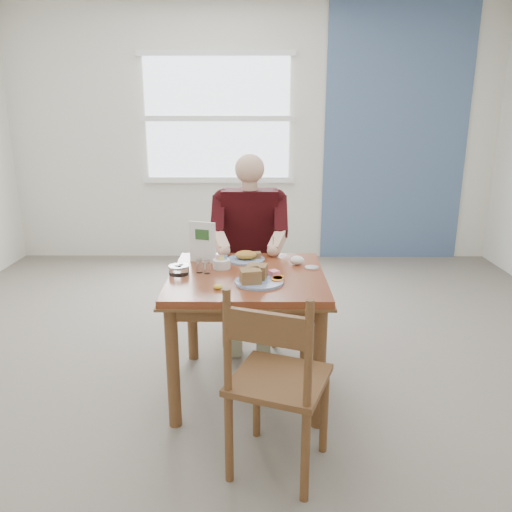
{
  "coord_description": "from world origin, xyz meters",
  "views": [
    {
      "loc": [
        0.07,
        -2.78,
        1.66
      ],
      "look_at": [
        0.05,
        0.0,
        0.86
      ],
      "focal_mm": 35.0,
      "sensor_mm": 36.0,
      "label": 1
    }
  ],
  "objects_px": {
    "table": "(247,292)",
    "diner": "(250,235)",
    "chair_near": "(276,382)",
    "chair_far": "(250,275)",
    "near_plate": "(257,277)",
    "far_plate": "(247,257)"
  },
  "relations": [
    {
      "from": "diner",
      "to": "near_plate",
      "type": "height_order",
      "value": "diner"
    },
    {
      "from": "table",
      "to": "chair_near",
      "type": "bearing_deg",
      "value": -78.93
    },
    {
      "from": "near_plate",
      "to": "diner",
      "type": "bearing_deg",
      "value": 93.87
    },
    {
      "from": "table",
      "to": "near_plate",
      "type": "xyz_separation_m",
      "value": [
        0.06,
        -0.16,
        0.14
      ]
    },
    {
      "from": "chair_far",
      "to": "chair_near",
      "type": "height_order",
      "value": "same"
    },
    {
      "from": "diner",
      "to": "near_plate",
      "type": "bearing_deg",
      "value": -86.13
    },
    {
      "from": "chair_far",
      "to": "diner",
      "type": "distance_m",
      "value": 0.34
    },
    {
      "from": "chair_near",
      "to": "far_plate",
      "type": "relative_size",
      "value": 3.61
    },
    {
      "from": "table",
      "to": "chair_far",
      "type": "bearing_deg",
      "value": 90.0
    },
    {
      "from": "chair_near",
      "to": "chair_far",
      "type": "bearing_deg",
      "value": 95.44
    },
    {
      "from": "far_plate",
      "to": "table",
      "type": "bearing_deg",
      "value": -87.7
    },
    {
      "from": "chair_far",
      "to": "far_plate",
      "type": "relative_size",
      "value": 3.61
    },
    {
      "from": "near_plate",
      "to": "far_plate",
      "type": "distance_m",
      "value": 0.44
    },
    {
      "from": "near_plate",
      "to": "chair_far",
      "type": "bearing_deg",
      "value": 93.5
    },
    {
      "from": "near_plate",
      "to": "far_plate",
      "type": "relative_size",
      "value": 1.11
    },
    {
      "from": "chair_far",
      "to": "near_plate",
      "type": "height_order",
      "value": "chair_far"
    },
    {
      "from": "near_plate",
      "to": "table",
      "type": "bearing_deg",
      "value": 110.43
    },
    {
      "from": "table",
      "to": "far_plate",
      "type": "height_order",
      "value": "far_plate"
    },
    {
      "from": "chair_near",
      "to": "near_plate",
      "type": "xyz_separation_m",
      "value": [
        -0.09,
        0.6,
        0.3
      ]
    },
    {
      "from": "diner",
      "to": "near_plate",
      "type": "xyz_separation_m",
      "value": [
        0.06,
        -0.86,
        -0.03
      ]
    },
    {
      "from": "diner",
      "to": "far_plate",
      "type": "bearing_deg",
      "value": -91.46
    },
    {
      "from": "table",
      "to": "diner",
      "type": "relative_size",
      "value": 0.66
    }
  ]
}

